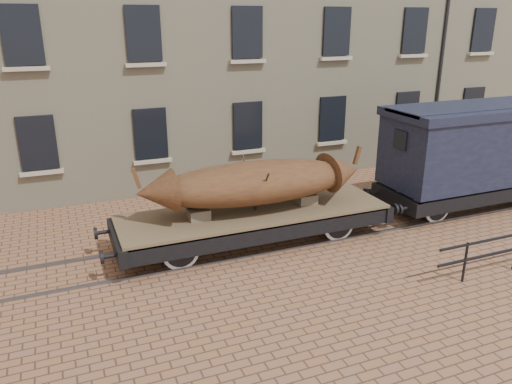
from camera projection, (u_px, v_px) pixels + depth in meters
name	position (u px, v px, depth m)	size (l,w,h in m)	color
ground	(279.00, 239.00, 14.00)	(90.00, 90.00, 0.00)	brown
rail_track	(279.00, 238.00, 13.99)	(30.00, 1.52, 0.06)	#59595E
flatcar_wagon	(254.00, 217.00, 13.47)	(8.21, 2.23, 1.24)	brown
iron_boat	(255.00, 182.00, 13.16)	(6.33, 1.92, 1.52)	brown
goods_van	(472.00, 145.00, 15.68)	(6.46, 2.36, 3.34)	black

